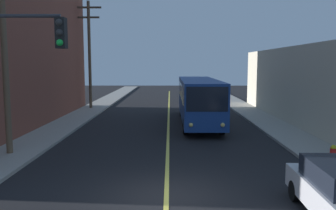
{
  "coord_description": "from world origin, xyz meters",
  "views": [
    {
      "loc": [
        0.12,
        -10.83,
        4.28
      ],
      "look_at": [
        0.0,
        8.67,
        2.0
      ],
      "focal_mm": 37.19,
      "sensor_mm": 36.0,
      "label": 1
    }
  ],
  "objects_px": {
    "city_bus": "(199,98)",
    "fire_hydrant": "(333,155)",
    "utility_pole_near": "(4,43)",
    "traffic_signal_left_corner": "(3,64)",
    "utility_pole_mid": "(89,50)"
  },
  "relations": [
    {
      "from": "utility_pole_near",
      "to": "fire_hydrant",
      "type": "distance_m",
      "value": 15.12
    },
    {
      "from": "utility_pole_mid",
      "to": "fire_hydrant",
      "type": "distance_m",
      "value": 24.33
    },
    {
      "from": "utility_pole_near",
      "to": "traffic_signal_left_corner",
      "type": "xyz_separation_m",
      "value": [
        2.0,
        -4.39,
        -0.92
      ]
    },
    {
      "from": "city_bus",
      "to": "utility_pole_mid",
      "type": "relative_size",
      "value": 1.22
    },
    {
      "from": "city_bus",
      "to": "fire_hydrant",
      "type": "height_order",
      "value": "city_bus"
    },
    {
      "from": "utility_pole_near",
      "to": "fire_hydrant",
      "type": "bearing_deg",
      "value": -7.51
    },
    {
      "from": "city_bus",
      "to": "utility_pole_near",
      "type": "relative_size",
      "value": 1.32
    },
    {
      "from": "utility_pole_mid",
      "to": "traffic_signal_left_corner",
      "type": "xyz_separation_m",
      "value": [
        2.07,
        -21.51,
        -1.34
      ]
    },
    {
      "from": "fire_hydrant",
      "to": "traffic_signal_left_corner",
      "type": "bearing_deg",
      "value": -168.43
    },
    {
      "from": "city_bus",
      "to": "traffic_signal_left_corner",
      "type": "relative_size",
      "value": 2.03
    },
    {
      "from": "city_bus",
      "to": "traffic_signal_left_corner",
      "type": "distance_m",
      "value": 15.9
    },
    {
      "from": "city_bus",
      "to": "utility_pole_near",
      "type": "distance_m",
      "value": 13.84
    },
    {
      "from": "utility_pole_mid",
      "to": "traffic_signal_left_corner",
      "type": "bearing_deg",
      "value": -84.49
    },
    {
      "from": "traffic_signal_left_corner",
      "to": "fire_hydrant",
      "type": "relative_size",
      "value": 7.14
    },
    {
      "from": "city_bus",
      "to": "fire_hydrant",
      "type": "relative_size",
      "value": 14.48
    }
  ]
}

